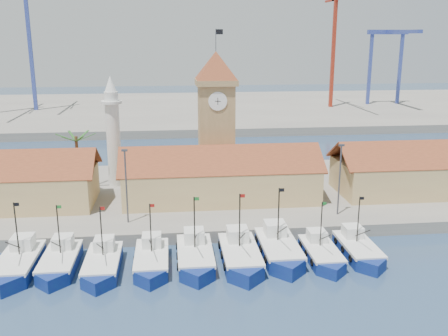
{
  "coord_description": "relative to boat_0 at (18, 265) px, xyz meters",
  "views": [
    {
      "loc": [
        -6.62,
        -45.31,
        23.19
      ],
      "look_at": [
        0.28,
        18.0,
        6.35
      ],
      "focal_mm": 40.0,
      "sensor_mm": 36.0,
      "label": 1
    }
  ],
  "objects": [
    {
      "name": "clock_tower",
      "position": [
        22.37,
        23.17,
        11.18
      ],
      "size": [
        5.8,
        5.8,
        22.7
      ],
      "color": "tan",
      "rests_on": "quay"
    },
    {
      "name": "boat_8",
      "position": [
        35.69,
        -0.19,
        -0.06
      ],
      "size": [
        3.37,
        9.24,
        6.99
      ],
      "color": "navy",
      "rests_on": "ground"
    },
    {
      "name": "quay",
      "position": [
        22.37,
        21.18,
        -0.03
      ],
      "size": [
        140.0,
        32.0,
        1.5
      ],
      "primitive_type": "cube",
      "color": "gray",
      "rests_on": "ground"
    },
    {
      "name": "hall_right",
      "position": [
        54.37,
        17.18,
        3.2
      ],
      "size": [
        31.2,
        10.13,
        7.61
      ],
      "color": "tan",
      "rests_on": "quay"
    },
    {
      "name": "boat_2",
      "position": [
        8.51,
        -0.83,
        -0.05
      ],
      "size": [
        3.44,
        9.41,
        7.12
      ],
      "color": "navy",
      "rests_on": "ground"
    },
    {
      "name": "minaret",
      "position": [
        7.37,
        25.18,
        8.94
      ],
      "size": [
        3.0,
        3.0,
        16.3
      ],
      "color": "silver",
      "rests_on": "quay"
    },
    {
      "name": "ground",
      "position": [
        22.37,
        -2.82,
        -0.78
      ],
      "size": [
        400.0,
        400.0,
        0.0
      ],
      "primitive_type": "plane",
      "color": "#1D334F",
      "rests_on": "ground"
    },
    {
      "name": "crane_red_right",
      "position": [
        65.41,
        100.15,
        23.55
      ],
      "size": [
        1.0,
        36.18,
        39.76
      ],
      "color": "maroon",
      "rests_on": "terminal"
    },
    {
      "name": "boat_4",
      "position": [
        17.97,
        -0.21,
        0.0
      ],
      "size": [
        3.67,
        10.05,
        7.61
      ],
      "color": "navy",
      "rests_on": "ground"
    },
    {
      "name": "terminal",
      "position": [
        22.37,
        107.18,
        0.22
      ],
      "size": [
        240.0,
        80.0,
        2.0
      ],
      "primitive_type": "cube",
      "color": "gray",
      "rests_on": "ground"
    },
    {
      "name": "boat_3",
      "position": [
        13.43,
        -0.45,
        -0.05
      ],
      "size": [
        3.43,
        9.38,
        7.1
      ],
      "color": "navy",
      "rests_on": "ground"
    },
    {
      "name": "lamp_posts",
      "position": [
        22.87,
        9.18,
        5.69
      ],
      "size": [
        80.7,
        0.25,
        9.03
      ],
      "color": "#3F3F44",
      "rests_on": "quay"
    },
    {
      "name": "crane_blue_near",
      "position": [
        -23.93,
        104.17,
        24.32
      ],
      "size": [
        1.0,
        29.72,
        42.07
      ],
      "color": "#32439B",
      "rests_on": "terminal"
    },
    {
      "name": "gantry",
      "position": [
        84.37,
        103.83,
        19.26
      ],
      "size": [
        13.0,
        22.0,
        23.2
      ],
      "color": "#32439B",
      "rests_on": "terminal"
    },
    {
      "name": "boat_0",
      "position": [
        0.0,
        0.0,
        0.0
      ],
      "size": [
        3.66,
        10.03,
        7.59
      ],
      "color": "navy",
      "rests_on": "ground"
    },
    {
      "name": "boat_6",
      "position": [
        27.06,
        0.5,
        0.05
      ],
      "size": [
        3.88,
        10.63,
        8.04
      ],
      "color": "navy",
      "rests_on": "ground"
    },
    {
      "name": "hall_center",
      "position": [
        22.37,
        17.18,
        3.2
      ],
      "size": [
        27.04,
        10.13,
        7.61
      ],
      "color": "tan",
      "rests_on": "quay"
    },
    {
      "name": "boat_7",
      "position": [
        31.41,
        -0.69,
        -0.09
      ],
      "size": [
        3.24,
        8.89,
        6.72
      ],
      "color": "navy",
      "rests_on": "ground"
    },
    {
      "name": "boat_1",
      "position": [
        4.08,
        0.15,
        -0.05
      ],
      "size": [
        3.43,
        9.4,
        7.11
      ],
      "color": "navy",
      "rests_on": "ground"
    },
    {
      "name": "boat_5",
      "position": [
        22.68,
        -0.61,
        0.03
      ],
      "size": [
        3.81,
        10.44,
        7.9
      ],
      "color": "navy",
      "rests_on": "ground"
    },
    {
      "name": "palm_tree",
      "position": [
        2.37,
        23.18,
        5.46
      ],
      "size": [
        5.6,
        5.03,
        8.39
      ],
      "color": "brown",
      "rests_on": "quay"
    }
  ]
}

